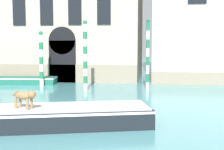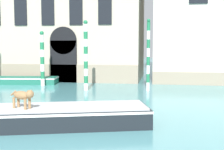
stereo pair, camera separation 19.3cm
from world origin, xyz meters
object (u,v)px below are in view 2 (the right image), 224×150
(dog_on_deck, at_px, (23,96))
(mooring_pole_1, at_px, (42,58))
(boat_moored_near_palazzo, at_px, (22,80))
(mooring_pole_4, at_px, (86,55))
(boat_foreground, at_px, (61,116))
(mooring_pole_0, at_px, (148,55))

(dog_on_deck, distance_m, mooring_pole_1, 11.04)
(boat_moored_near_palazzo, xyz_separation_m, mooring_pole_1, (1.88, -0.84, 1.61))
(mooring_pole_1, bearing_deg, boat_moored_near_palazzo, 155.88)
(mooring_pole_4, bearing_deg, boat_foreground, -81.77)
(boat_moored_near_palazzo, height_order, mooring_pole_1, mooring_pole_1)
(boat_moored_near_palazzo, distance_m, mooring_pole_1, 2.61)
(boat_foreground, height_order, mooring_pole_0, mooring_pole_0)
(dog_on_deck, relative_size, mooring_pole_4, 0.22)
(mooring_pole_0, bearing_deg, mooring_pole_1, 170.84)
(dog_on_deck, xyz_separation_m, mooring_pole_4, (-0.13, 8.87, 1.02))
(mooring_pole_1, bearing_deg, mooring_pole_4, -24.47)
(mooring_pole_0, relative_size, mooring_pole_4, 1.02)
(dog_on_deck, bearing_deg, mooring_pole_1, 128.27)
(boat_foreground, height_order, boat_moored_near_palazzo, boat_foreground)
(dog_on_deck, xyz_separation_m, mooring_pole_1, (-3.54, 10.42, 0.74))
(mooring_pole_4, bearing_deg, dog_on_deck, -89.16)
(mooring_pole_0, bearing_deg, mooring_pole_4, -173.89)
(dog_on_deck, bearing_deg, mooring_pole_4, 110.33)
(boat_moored_near_palazzo, bearing_deg, mooring_pole_1, -31.33)
(dog_on_deck, xyz_separation_m, mooring_pole_0, (3.61, 9.27, 1.05))
(mooring_pole_0, distance_m, mooring_pole_4, 3.76)
(mooring_pole_0, height_order, mooring_pole_4, mooring_pole_0)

